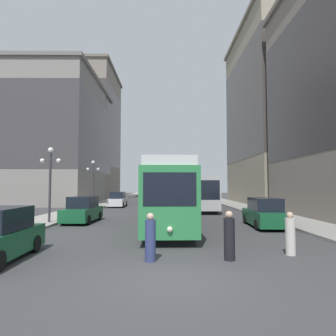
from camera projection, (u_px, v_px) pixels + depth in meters
The scene contains 16 objects.
ground_plane at pixel (171, 281), 8.07m from camera, with size 200.00×200.00×0.00m, color #38383A.
sidewalk_left at pixel (112, 201), 47.94m from camera, with size 3.20×120.00×0.15m, color gray.
sidewalk_right at pixel (222, 201), 48.06m from camera, with size 3.20×120.00×0.15m, color gray.
streetcar at pixel (166, 193), 19.64m from camera, with size 2.90×15.07×3.89m.
transit_bus at pixel (198, 191), 32.30m from camera, with size 2.76×12.91×3.45m.
parked_car_left_near at pixel (83, 210), 21.00m from camera, with size 2.04×4.50×1.82m.
parked_car_right_far at pixel (265, 213), 18.54m from camera, with size 2.03×4.69×1.82m.
parked_car_left_far at pixel (118, 200), 36.27m from camera, with size 1.93×4.87×1.82m.
pedestrian_crossing_near at pixel (150, 239), 10.17m from camera, with size 0.37×0.37×1.65m.
pedestrian_crossing_far at pixel (229, 237), 10.32m from camera, with size 0.38×0.38×1.71m.
pedestrian_on_sidewalk at pixel (290, 235), 11.08m from camera, with size 0.36×0.36×1.60m.
lamp_post_left_near at pixel (50, 172), 19.98m from camera, with size 1.41×0.36×5.02m.
lamp_post_left_far at pixel (93, 177), 31.66m from camera, with size 1.41×0.36×5.11m.
building_left_corner at pixel (87, 133), 59.58m from camera, with size 11.66×17.22×25.64m.
building_left_midblock at pixel (60, 140), 45.51m from camera, with size 12.36×21.13×18.75m.
building_right_corner at pixel (277, 112), 42.35m from camera, with size 10.96×20.04×25.30m.
Camera 1 is at (-0.14, -8.23, 2.59)m, focal length 31.70 mm.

